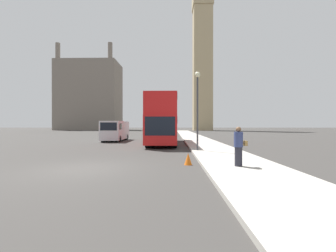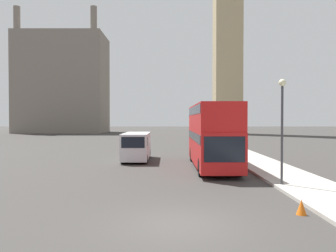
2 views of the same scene
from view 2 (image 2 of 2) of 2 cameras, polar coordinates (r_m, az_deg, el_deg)
The scene contains 7 objects.
ground_plane at distance 11.06m, azimuth 1.33°, elevation -16.69°, with size 300.00×300.00×0.00m, color #383533.
clock_tower at distance 83.67m, azimuth 10.10°, elevation 20.06°, with size 6.71×6.88×59.56m.
building_block_distant at distance 90.30m, azimuth -18.04°, elevation 7.00°, with size 21.97×13.29×30.89m.
red_double_decker_bus at distance 23.16m, azimuth 7.42°, elevation -1.20°, with size 2.60×10.29×4.40m.
white_van at distance 27.16m, azimuth -5.73°, elevation -3.44°, with size 2.07×5.73×2.27m.
street_lamp at distance 17.26m, azimuth 19.03°, elevation 1.91°, with size 0.36×0.36×5.25m.
traffic_cone at distance 12.87m, azimuth 21.99°, elevation -12.94°, with size 0.36×0.36×0.55m.
Camera 2 is at (-0.29, -10.53, 3.38)m, focal length 35.00 mm.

